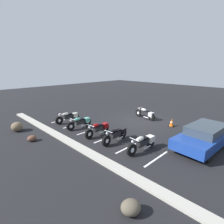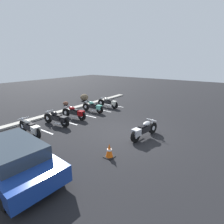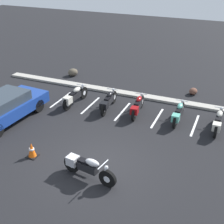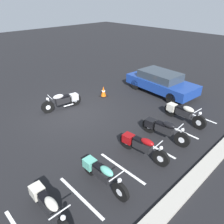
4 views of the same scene
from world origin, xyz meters
name	(u,v)px [view 1 (image 1 of 4)]	position (x,y,z in m)	size (l,w,h in m)	color
ground	(140,120)	(0.00, 0.00, 0.00)	(60.00, 60.00, 0.00)	black
motorcycle_silver_featured	(146,114)	(-0.03, -0.80, 0.46)	(2.17, 0.72, 0.86)	black
parked_bike_0	(143,143)	(-3.31, 4.21, 0.46)	(0.62, 2.20, 0.87)	black
parked_bike_1	(116,134)	(-1.47, 4.37, 0.45)	(0.61, 2.17, 0.85)	black
parked_bike_2	(99,128)	(0.05, 4.45, 0.44)	(0.60, 2.12, 0.83)	black
parked_bike_3	(80,122)	(2.04, 4.50, 0.43)	(0.58, 2.07, 0.82)	black
parked_bike_4	(69,117)	(3.83, 4.38, 0.44)	(0.59, 2.11, 0.83)	black
car_blue	(205,136)	(-5.47, 1.47, 0.68)	(2.11, 4.42, 1.29)	black
concrete_curb	(73,144)	(0.00, 6.49, 0.06)	(18.00, 0.50, 0.12)	#A8A399
landscape_rock_0	(131,207)	(-5.49, 7.92, 0.23)	(0.64, 0.57, 0.46)	brown
landscape_rock_1	(17,127)	(4.57, 8.03, 0.33)	(0.77, 0.80, 0.66)	brown
landscape_rock_2	(32,138)	(2.14, 7.97, 0.18)	(0.54, 0.44, 0.36)	brown
traffic_cone	(172,123)	(-2.56, -0.50, 0.29)	(0.40, 0.40, 0.62)	black
stall_line_0	(156,159)	(-4.30, 4.45, 0.00)	(0.10, 2.10, 0.00)	white
stall_line_1	(129,147)	(-2.51, 4.45, 0.00)	(0.10, 2.10, 0.00)	white
stall_line_2	(107,138)	(-0.72, 4.45, 0.00)	(0.10, 2.10, 0.00)	white
stall_line_3	(89,131)	(1.06, 4.45, 0.00)	(0.10, 2.10, 0.00)	white
stall_line_4	(75,125)	(2.85, 4.45, 0.00)	(0.10, 2.10, 0.00)	white
stall_line_5	(63,120)	(4.64, 4.45, 0.00)	(0.10, 2.10, 0.00)	white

